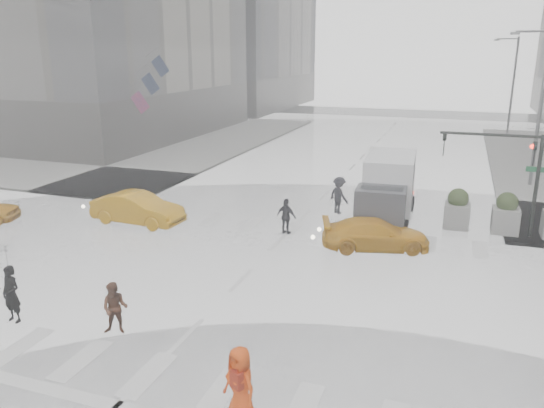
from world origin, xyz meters
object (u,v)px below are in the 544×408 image
at_px(pedestrian_orange, 240,385).
at_px(taxi_mid, 138,209).
at_px(box_truck, 387,189).
at_px(pedestrian_brown, 115,308).
at_px(traffic_signal_pole, 513,164).

distance_m(pedestrian_orange, taxi_mid, 14.84).
relative_size(pedestrian_orange, box_truck, 0.31).
distance_m(pedestrian_brown, box_truck, 14.11).
relative_size(pedestrian_brown, taxi_mid, 0.35).
height_order(pedestrian_orange, taxi_mid, pedestrian_orange).
height_order(pedestrian_brown, taxi_mid, pedestrian_brown).
xyz_separation_m(taxi_mid, box_truck, (10.86, 3.99, 0.92)).
bearing_deg(pedestrian_orange, box_truck, 112.31).
distance_m(traffic_signal_pole, box_truck, 5.37).
bearing_deg(taxi_mid, pedestrian_orange, -135.70).
relative_size(traffic_signal_pole, pedestrian_brown, 2.90).
bearing_deg(box_truck, taxi_mid, -162.97).
xyz_separation_m(traffic_signal_pole, pedestrian_brown, (-10.95, -12.52, -2.44)).
relative_size(taxi_mid, box_truck, 0.76).
xyz_separation_m(traffic_signal_pole, box_truck, (-5.13, 0.30, -1.58)).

